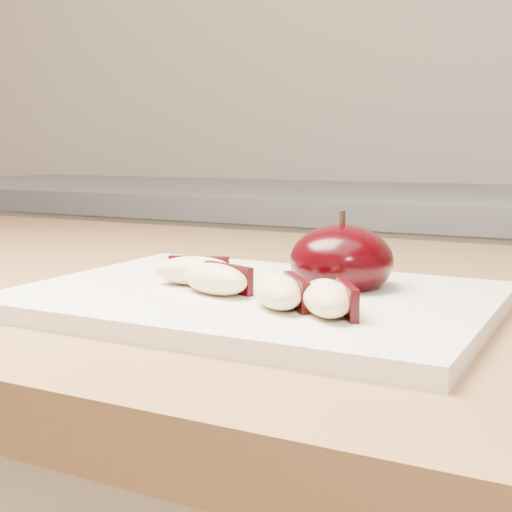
% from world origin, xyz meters
% --- Properties ---
extents(back_cabinet, '(2.40, 0.62, 0.94)m').
position_xyz_m(back_cabinet, '(0.00, 1.20, 0.47)').
color(back_cabinet, silver).
rests_on(back_cabinet, ground).
extents(cutting_board, '(0.33, 0.24, 0.01)m').
position_xyz_m(cutting_board, '(0.04, 0.38, 0.91)').
color(cutting_board, silver).
rests_on(cutting_board, island_counter).
extents(apple_half, '(0.10, 0.10, 0.06)m').
position_xyz_m(apple_half, '(0.09, 0.43, 0.93)').
color(apple_half, black).
rests_on(apple_half, cutting_board).
extents(apple_wedge_a, '(0.07, 0.05, 0.02)m').
position_xyz_m(apple_wedge_a, '(-0.01, 0.38, 0.92)').
color(apple_wedge_a, beige).
rests_on(apple_wedge_a, cutting_board).
extents(apple_wedge_b, '(0.07, 0.05, 0.02)m').
position_xyz_m(apple_wedge_b, '(0.02, 0.36, 0.92)').
color(apple_wedge_b, beige).
rests_on(apple_wedge_b, cutting_board).
extents(apple_wedge_c, '(0.06, 0.06, 0.02)m').
position_xyz_m(apple_wedge_c, '(0.08, 0.34, 0.92)').
color(apple_wedge_c, beige).
rests_on(apple_wedge_c, cutting_board).
extents(apple_wedge_d, '(0.06, 0.07, 0.02)m').
position_xyz_m(apple_wedge_d, '(0.12, 0.34, 0.92)').
color(apple_wedge_d, beige).
rests_on(apple_wedge_d, cutting_board).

